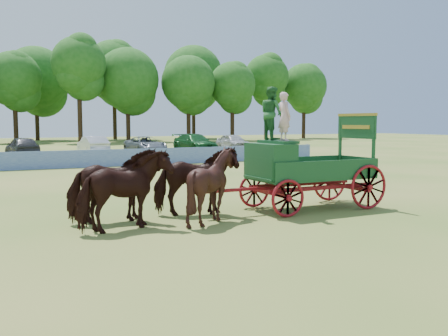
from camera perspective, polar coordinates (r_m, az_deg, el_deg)
ground at (r=16.30m, az=13.36°, el=-4.44°), size 160.00×160.00×0.00m
horse_lead_left at (r=12.65m, az=-11.29°, el=-2.56°), size 2.58×1.66×2.01m
horse_lead_right at (r=13.71m, az=-12.52°, el=-1.99°), size 2.40×1.12×2.01m
horse_wheel_left at (r=13.48m, az=-1.41°, el=-1.98°), size 2.02×1.84×2.02m
horse_wheel_right at (r=14.48m, az=-3.27°, el=-1.49°), size 2.57×1.60×2.01m
farm_dray at (r=15.40m, az=7.63°, el=1.28°), size 6.00×2.00×3.78m
sponsor_banner at (r=31.77m, az=-9.47°, el=1.25°), size 26.00×0.08×1.05m
parked_cars at (r=42.21m, az=-19.61°, el=2.32°), size 40.06×6.64×1.63m
treeline at (r=73.32m, az=-23.97°, el=10.28°), size 91.84×24.08×15.45m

